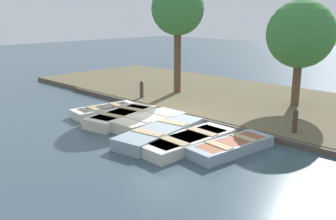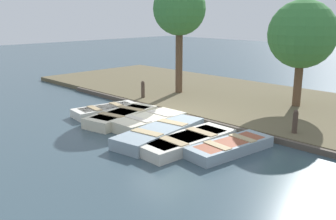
% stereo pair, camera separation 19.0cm
% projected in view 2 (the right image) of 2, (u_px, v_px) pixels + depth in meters
% --- Properties ---
extents(ground_plane, '(80.00, 80.00, 0.00)m').
position_uv_depth(ground_plane, '(166.00, 123.00, 14.05)').
color(ground_plane, '#384C56').
extents(shore_bank, '(8.00, 24.00, 0.21)m').
position_uv_depth(shore_bank, '(243.00, 99.00, 17.43)').
color(shore_bank, brown).
rests_on(shore_bank, ground_plane).
extents(dock_walkway, '(1.45, 15.29, 0.18)m').
position_uv_depth(dock_walkway, '(194.00, 113.00, 15.09)').
color(dock_walkway, '#51473D').
rests_on(dock_walkway, ground_plane).
extents(rowboat_0, '(2.80, 1.38, 0.35)m').
position_uv_depth(rowboat_0, '(106.00, 110.00, 15.18)').
color(rowboat_0, silver).
rests_on(rowboat_0, ground_plane).
extents(rowboat_1, '(3.20, 1.73, 0.41)m').
position_uv_depth(rowboat_1, '(122.00, 116.00, 14.17)').
color(rowboat_1, beige).
rests_on(rowboat_1, ground_plane).
extents(rowboat_2, '(2.73, 1.27, 0.42)m').
position_uv_depth(rowboat_2, '(149.00, 121.00, 13.49)').
color(rowboat_2, beige).
rests_on(rowboat_2, ground_plane).
extents(rowboat_3, '(3.72, 1.70, 0.41)m').
position_uv_depth(rowboat_3, '(160.00, 133.00, 12.24)').
color(rowboat_3, '#8C9EA8').
rests_on(rowboat_3, ground_plane).
extents(rowboat_4, '(3.37, 1.34, 0.36)m').
position_uv_depth(rowboat_4, '(187.00, 141.00, 11.49)').
color(rowboat_4, beige).
rests_on(rowboat_4, ground_plane).
extents(rowboat_5, '(2.94, 1.31, 0.35)m').
position_uv_depth(rowboat_5, '(230.00, 147.00, 11.03)').
color(rowboat_5, '#8C9EA8').
rests_on(rowboat_5, ground_plane).
extents(mooring_post_near, '(0.17, 0.17, 0.98)m').
position_uv_depth(mooring_post_near, '(143.00, 91.00, 17.26)').
color(mooring_post_near, '#47382D').
rests_on(mooring_post_near, ground_plane).
extents(mooring_post_far, '(0.17, 0.17, 0.98)m').
position_uv_depth(mooring_post_far, '(295.00, 124.00, 12.12)').
color(mooring_post_far, '#47382D').
rests_on(mooring_post_far, ground_plane).
extents(park_tree_far_left, '(2.49, 2.49, 5.45)m').
position_uv_depth(park_tree_far_left, '(179.00, 10.00, 17.51)').
color(park_tree_far_left, brown).
rests_on(park_tree_far_left, ground_plane).
extents(park_tree_left, '(2.74, 2.74, 4.55)m').
position_uv_depth(park_tree_left, '(302.00, 35.00, 15.05)').
color(park_tree_left, brown).
rests_on(park_tree_left, ground_plane).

